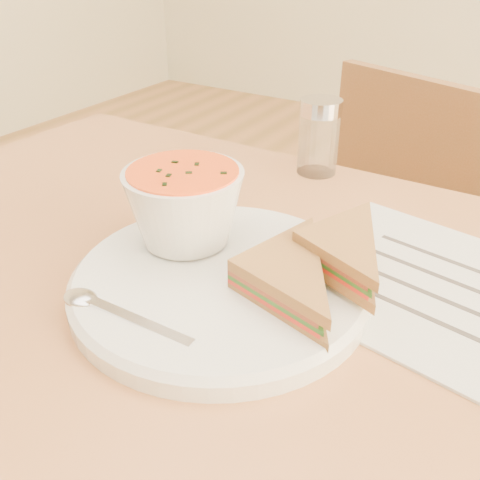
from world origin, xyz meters
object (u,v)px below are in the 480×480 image
Objects in this scene: plate at (220,283)px; soup_bowl at (185,210)px; chair_far at (338,305)px; condiment_shaker at (319,137)px.

soup_bowl is at bearing 154.21° from plate.
plate is 2.38× the size of soup_bowl.
chair_far is 0.42m from condiment_shaker.
chair_far is 0.58m from plate.
chair_far is 0.59m from soup_bowl.
condiment_shaker is at bearing 86.35° from soup_bowl.
condiment_shaker is (-0.00, -0.15, 0.39)m from chair_far.
condiment_shaker is at bearing 108.95° from chair_far.
condiment_shaker is (0.02, 0.29, -0.01)m from soup_bowl.
chair_far is at bearing 94.89° from plate.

